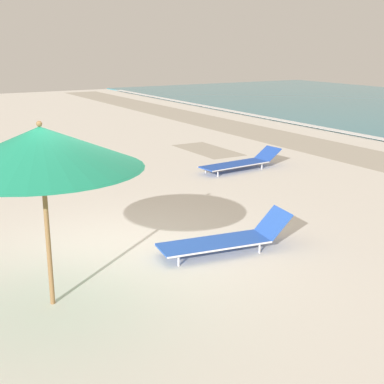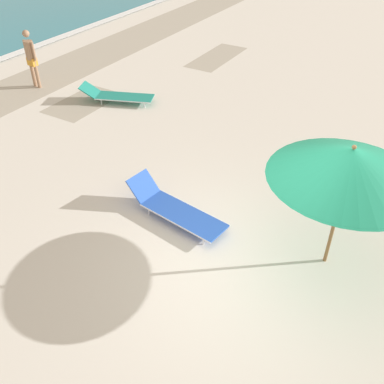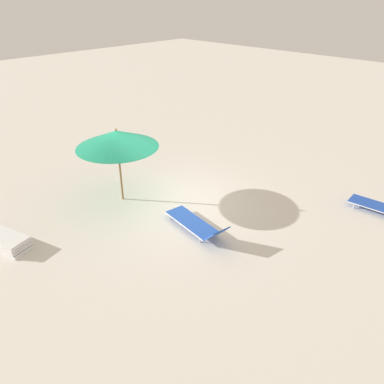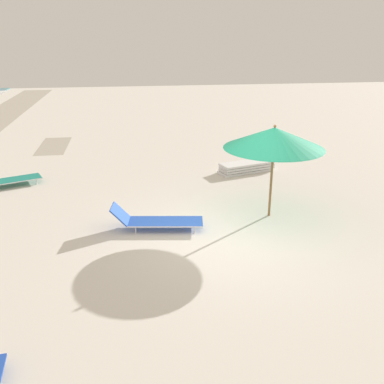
% 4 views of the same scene
% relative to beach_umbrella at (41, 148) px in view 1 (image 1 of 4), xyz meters
% --- Properties ---
extents(ground_plane, '(60.00, 60.00, 0.16)m').
position_rel_beach_umbrella_xyz_m(ground_plane, '(-0.91, 1.21, -2.09)').
color(ground_plane, silver).
extents(beach_umbrella, '(2.44, 2.44, 2.34)m').
position_rel_beach_umbrella_xyz_m(beach_umbrella, '(0.00, 0.00, 0.00)').
color(beach_umbrella, olive).
rests_on(beach_umbrella, ground_plane).
extents(sun_lounger_under_umbrella, '(0.80, 2.40, 0.49)m').
position_rel_beach_umbrella_xyz_m(sun_lounger_under_umbrella, '(-4.88, 6.43, -1.81)').
color(sun_lounger_under_umbrella, blue).
rests_on(sun_lounger_under_umbrella, ground_plane).
extents(sun_lounger_beside_umbrella, '(0.91, 2.21, 0.58)m').
position_rel_beach_umbrella_xyz_m(sun_lounger_beside_umbrella, '(-0.34, 2.90, -1.79)').
color(sun_lounger_beside_umbrella, blue).
rests_on(sun_lounger_beside_umbrella, ground_plane).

